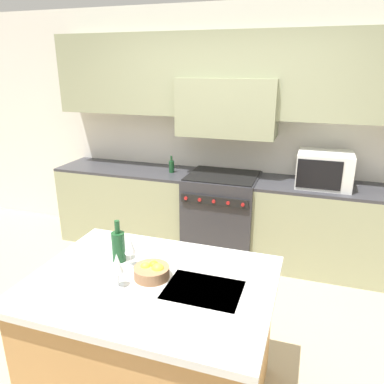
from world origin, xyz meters
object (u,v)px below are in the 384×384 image
object	(u,v)px
oil_bottle_on_counter	(172,166)
wine_glass_near	(117,264)
fruit_bowl	(152,271)
wine_glass_far	(130,245)
microwave	(324,170)
wine_bottle	(118,246)
range_stove	(222,215)

from	to	relation	value
oil_bottle_on_counter	wine_glass_near	bearing A→B (deg)	-76.31
fruit_bowl	oil_bottle_on_counter	world-z (taller)	oil_bottle_on_counter
wine_glass_near	wine_glass_far	distance (m)	0.23
microwave	oil_bottle_on_counter	world-z (taller)	microwave
wine_bottle	oil_bottle_on_counter	distance (m)	1.97
range_stove	microwave	xyz separation A→B (m)	(1.03, 0.02, 0.62)
fruit_bowl	oil_bottle_on_counter	xyz separation A→B (m)	(-0.68, 2.05, 0.07)
wine_glass_far	range_stove	bearing A→B (deg)	87.08
range_stove	wine_glass_near	world-z (taller)	wine_glass_near
wine_bottle	wine_glass_far	world-z (taller)	wine_bottle
microwave	wine_bottle	size ratio (longest dim) A/B	1.89
wine_glass_near	wine_bottle	bearing A→B (deg)	117.97
range_stove	oil_bottle_on_counter	xyz separation A→B (m)	(-0.60, 0.01, 0.52)
wine_bottle	fruit_bowl	world-z (taller)	wine_bottle
microwave	oil_bottle_on_counter	bearing A→B (deg)	-179.61
microwave	wine_glass_near	world-z (taller)	microwave
wine_glass_near	oil_bottle_on_counter	xyz separation A→B (m)	(-0.53, 2.19, -0.04)
oil_bottle_on_counter	range_stove	bearing A→B (deg)	-0.74
wine_bottle	wine_glass_near	size ratio (longest dim) A/B	1.33
fruit_bowl	oil_bottle_on_counter	bearing A→B (deg)	108.29
range_stove	oil_bottle_on_counter	size ratio (longest dim) A/B	4.98
range_stove	oil_bottle_on_counter	bearing A→B (deg)	179.26
wine_glass_near	wine_glass_far	xyz separation A→B (m)	(-0.04, 0.23, 0.00)
wine_bottle	fruit_bowl	bearing A→B (deg)	-22.47
fruit_bowl	wine_glass_far	bearing A→B (deg)	155.93
microwave	oil_bottle_on_counter	distance (m)	1.63
fruit_bowl	wine_glass_near	bearing A→B (deg)	-133.48
oil_bottle_on_counter	fruit_bowl	bearing A→B (deg)	-71.71
wine_glass_far	microwave	bearing A→B (deg)	60.28
range_stove	fruit_bowl	xyz separation A→B (m)	(0.08, -2.04, 0.45)
microwave	wine_glass_near	xyz separation A→B (m)	(-1.09, -2.21, -0.06)
microwave	wine_glass_far	size ratio (longest dim) A/B	2.51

